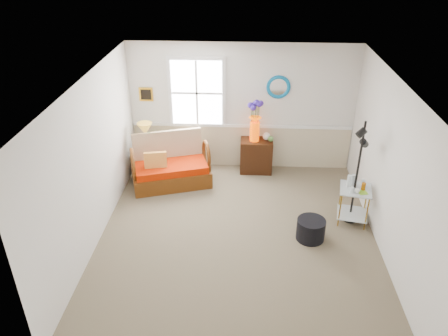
# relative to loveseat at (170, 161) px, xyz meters

# --- Properties ---
(floor) EXTENTS (4.50, 5.00, 0.01)m
(floor) POSITION_rel_loveseat_xyz_m (1.36, -1.66, -0.49)
(floor) COLOR #827157
(floor) RESTS_ON ground
(ceiling) EXTENTS (4.50, 5.00, 0.01)m
(ceiling) POSITION_rel_loveseat_xyz_m (1.36, -1.66, 2.11)
(ceiling) COLOR white
(ceiling) RESTS_ON walls
(walls) EXTENTS (4.51, 5.01, 2.60)m
(walls) POSITION_rel_loveseat_xyz_m (1.36, -1.66, 0.81)
(walls) COLOR silver
(walls) RESTS_ON floor
(wainscot) EXTENTS (4.46, 0.02, 0.90)m
(wainscot) POSITION_rel_loveseat_xyz_m (1.36, 0.82, -0.04)
(wainscot) COLOR #BAAB8C
(wainscot) RESTS_ON walls
(chair_rail) EXTENTS (4.46, 0.04, 0.06)m
(chair_rail) POSITION_rel_loveseat_xyz_m (1.36, 0.81, 0.43)
(chair_rail) COLOR white
(chair_rail) RESTS_ON walls
(window) EXTENTS (1.14, 0.06, 1.44)m
(window) POSITION_rel_loveseat_xyz_m (0.46, 0.81, 1.11)
(window) COLOR white
(window) RESTS_ON walls
(picture) EXTENTS (0.28, 0.03, 0.28)m
(picture) POSITION_rel_loveseat_xyz_m (-0.56, 0.82, 1.06)
(picture) COLOR gold
(picture) RESTS_ON walls
(mirror) EXTENTS (0.47, 0.07, 0.47)m
(mirror) POSITION_rel_loveseat_xyz_m (2.06, 0.82, 1.26)
(mirror) COLOR #0B74AA
(mirror) RESTS_ON walls
(loveseat) EXTENTS (1.67, 1.25, 0.97)m
(loveseat) POSITION_rel_loveseat_xyz_m (0.00, 0.00, 0.00)
(loveseat) COLOR brown
(loveseat) RESTS_ON floor
(throw_pillow) EXTENTS (0.44, 0.19, 0.43)m
(throw_pillow) POSITION_rel_loveseat_xyz_m (-0.25, -0.18, 0.05)
(throw_pillow) COLOR #CE5F14
(throw_pillow) RESTS_ON loveseat
(lamp_stand) EXTENTS (0.34, 0.34, 0.58)m
(lamp_stand) POSITION_rel_loveseat_xyz_m (-0.53, 0.40, -0.20)
(lamp_stand) COLOR black
(lamp_stand) RESTS_ON floor
(table_lamp) EXTENTS (0.30, 0.30, 0.54)m
(table_lamp) POSITION_rel_loveseat_xyz_m (-0.53, 0.36, 0.36)
(table_lamp) COLOR gold
(table_lamp) RESTS_ON lamp_stand
(potted_plant) EXTENTS (0.43, 0.47, 0.31)m
(potted_plant) POSITION_rel_loveseat_xyz_m (-0.40, 0.38, 0.25)
(potted_plant) COLOR #51853C
(potted_plant) RESTS_ON lamp_stand
(cabinet) EXTENTS (0.65, 0.42, 0.70)m
(cabinet) POSITION_rel_loveseat_xyz_m (1.68, 0.60, -0.14)
(cabinet) COLOR black
(cabinet) RESTS_ON floor
(flower_vase) EXTENTS (0.28, 0.28, 0.84)m
(flower_vase) POSITION_rel_loveseat_xyz_m (1.62, 0.59, 0.63)
(flower_vase) COLOR #F44A00
(flower_vase) RESTS_ON cabinet
(side_table) EXTENTS (0.60, 0.60, 0.65)m
(side_table) POSITION_rel_loveseat_xyz_m (3.31, -1.11, -0.16)
(side_table) COLOR #BA8928
(side_table) RESTS_ON floor
(tabletop_items) EXTENTS (0.44, 0.44, 0.22)m
(tabletop_items) POSITION_rel_loveseat_xyz_m (3.32, -1.11, 0.27)
(tabletop_items) COLOR silver
(tabletop_items) RESTS_ON side_table
(floor_lamp) EXTENTS (0.35, 0.35, 1.84)m
(floor_lamp) POSITION_rel_loveseat_xyz_m (3.30, -1.06, 0.44)
(floor_lamp) COLOR black
(floor_lamp) RESTS_ON floor
(ottoman) EXTENTS (0.57, 0.57, 0.36)m
(ottoman) POSITION_rel_loveseat_xyz_m (2.54, -1.64, -0.31)
(ottoman) COLOR black
(ottoman) RESTS_ON floor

